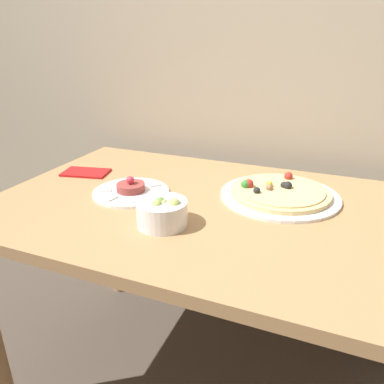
% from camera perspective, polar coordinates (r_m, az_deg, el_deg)
% --- Properties ---
extents(back_wall, '(8.00, 0.05, 2.60)m').
position_cam_1_polar(back_wall, '(1.57, 11.54, 25.17)').
color(back_wall, tan).
rests_on(back_wall, ground_plane).
extents(dining_table, '(1.39, 0.85, 0.74)m').
position_cam_1_polar(dining_table, '(1.18, 3.70, -6.15)').
color(dining_table, '#AD7F51').
rests_on(dining_table, ground_plane).
extents(pizza_plate, '(0.38, 0.38, 0.05)m').
position_cam_1_polar(pizza_plate, '(1.23, 13.16, -0.16)').
color(pizza_plate, white).
rests_on(pizza_plate, dining_table).
extents(tartare_plate, '(0.25, 0.25, 0.06)m').
position_cam_1_polar(tartare_plate, '(1.24, -9.28, 0.21)').
color(tartare_plate, white).
rests_on(tartare_plate, dining_table).
extents(small_bowl, '(0.14, 0.14, 0.08)m').
position_cam_1_polar(small_bowl, '(1.01, -4.54, -3.11)').
color(small_bowl, white).
rests_on(small_bowl, dining_table).
extents(napkin, '(0.18, 0.13, 0.01)m').
position_cam_1_polar(napkin, '(1.46, -15.88, 2.88)').
color(napkin, red).
rests_on(napkin, dining_table).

